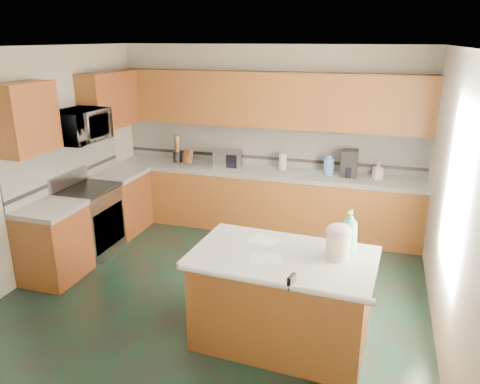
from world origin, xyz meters
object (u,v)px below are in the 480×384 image
(island_top, at_px, (283,258))
(knife_block, at_px, (188,157))
(island_base, at_px, (282,302))
(treat_jar, at_px, (338,247))
(soap_bottle_island, at_px, (350,231))
(toaster_oven, at_px, (228,159))
(coffee_maker, at_px, (349,163))

(island_top, relative_size, knife_block, 7.68)
(island_base, bearing_deg, treat_jar, 12.24)
(soap_bottle_island, distance_m, toaster_oven, 3.18)
(island_top, xyz_separation_m, toaster_oven, (-1.44, 2.73, 0.15))
(island_top, relative_size, coffee_maker, 4.41)
(treat_jar, relative_size, soap_bottle_island, 0.56)
(toaster_oven, relative_size, coffee_maker, 1.10)
(treat_jar, bearing_deg, knife_block, 127.80)
(island_top, bearing_deg, island_base, 3.50)
(treat_jar, height_order, soap_bottle_island, soap_bottle_island)
(island_base, xyz_separation_m, treat_jar, (0.48, 0.07, 0.60))
(island_top, xyz_separation_m, treat_jar, (0.48, 0.07, 0.14))
(treat_jar, distance_m, soap_bottle_island, 0.22)
(toaster_oven, bearing_deg, island_base, -74.09)
(knife_block, bearing_deg, island_base, -42.33)
(soap_bottle_island, distance_m, knife_block, 3.63)
(soap_bottle_island, bearing_deg, toaster_oven, 144.24)
(treat_jar, relative_size, coffee_maker, 0.59)
(island_base, xyz_separation_m, toaster_oven, (-1.44, 2.73, 0.61))
(knife_block, relative_size, coffee_maker, 0.57)
(island_base, distance_m, island_top, 0.46)
(island_top, bearing_deg, soap_bottle_island, 28.06)
(treat_jar, xyz_separation_m, coffee_maker, (-0.12, 2.69, 0.08))
(treat_jar, height_order, toaster_oven, toaster_oven)
(treat_jar, distance_m, toaster_oven, 3.28)
(island_base, distance_m, toaster_oven, 3.15)
(knife_block, xyz_separation_m, toaster_oven, (0.65, 0.00, 0.01))
(treat_jar, xyz_separation_m, soap_bottle_island, (0.08, 0.18, 0.09))
(coffee_maker, bearing_deg, treat_jar, -87.04)
(island_base, height_order, island_top, island_top)
(treat_jar, relative_size, knife_block, 1.03)
(island_top, xyz_separation_m, coffee_maker, (0.36, 2.76, 0.22))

